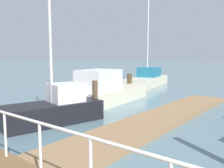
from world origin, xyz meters
name	(u,v)px	position (x,y,z in m)	size (l,w,h in m)	color
floating_dock	(159,119)	(3.27, 10.36, 0.09)	(13.55, 2.00, 0.18)	#93704C
boardwalk_railing	(63,142)	(-3.15, 8.95, 1.22)	(0.06, 26.25, 1.08)	white
dock_piling_0	(129,85)	(8.26, 15.32, 0.77)	(0.35, 0.35, 1.55)	#473826
dock_piling_2	(95,98)	(2.29, 13.19, 0.82)	(0.25, 0.25, 1.64)	brown
moored_boat_1	(106,91)	(5.03, 14.83, 0.73)	(6.44, 2.85, 2.02)	beige
moored_boat_3	(148,79)	(14.28, 17.32, 0.65)	(7.26, 3.48, 9.62)	beige
moored_boat_5	(55,108)	(0.33, 13.67, 0.61)	(4.36, 2.53, 6.36)	black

